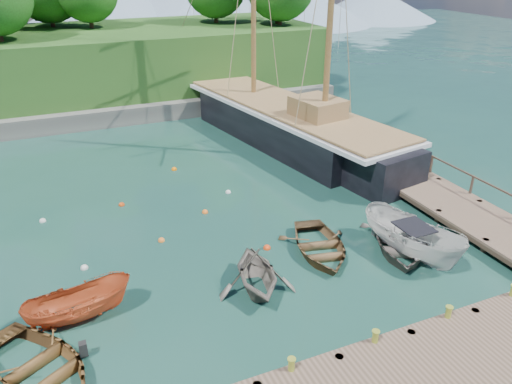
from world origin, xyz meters
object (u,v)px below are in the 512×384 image
motorboat_orange (81,319)px  schooner (285,126)px  rowboat_1 (256,289)px  rowboat_2 (319,253)px  rowboat_0 (40,375)px  cabin_boat_white (410,255)px  rowboat_3 (400,248)px

motorboat_orange → schooner: size_ratio=0.14×
rowboat_1 → rowboat_2: 3.80m
rowboat_0 → cabin_boat_white: bearing=-27.9°
rowboat_2 → motorboat_orange: bearing=-164.8°
motorboat_orange → rowboat_1: bearing=-103.4°
rowboat_3 → rowboat_0: bearing=-141.2°
rowboat_0 → rowboat_2: size_ratio=1.07×
rowboat_3 → schooner: size_ratio=0.18×
rowboat_0 → rowboat_2: 11.80m
rowboat_1 → cabin_boat_white: size_ratio=0.70×
motorboat_orange → rowboat_3: bearing=-98.1°
motorboat_orange → rowboat_0: bearing=141.0°
rowboat_3 → motorboat_orange: (-13.52, 0.66, 0.00)m
rowboat_2 → cabin_boat_white: (3.50, -1.73, 0.00)m
rowboat_0 → motorboat_orange: motorboat_orange is taller
rowboat_3 → motorboat_orange: bearing=-149.9°
rowboat_3 → schooner: (1.45, 14.36, 1.12)m
rowboat_2 → schooner: bearing=82.6°
rowboat_0 → rowboat_2: (11.50, 2.62, 0.00)m
rowboat_3 → motorboat_orange: motorboat_orange is taller
cabin_boat_white → rowboat_3: bearing=77.6°
rowboat_0 → schooner: 22.93m
rowboat_2 → schooner: size_ratio=0.16×
rowboat_2 → rowboat_3: size_ratio=0.89×
rowboat_1 → motorboat_orange: (-6.45, 0.91, 0.00)m
cabin_boat_white → motorboat_orange: bearing=161.9°
motorboat_orange → rowboat_2: bearing=-93.1°
cabin_boat_white → schooner: 15.15m
rowboat_3 → cabin_boat_white: 0.68m
cabin_boat_white → schooner: schooner is taller
rowboat_1 → cabin_boat_white: 7.08m
rowboat_1 → rowboat_2: rowboat_1 is taller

